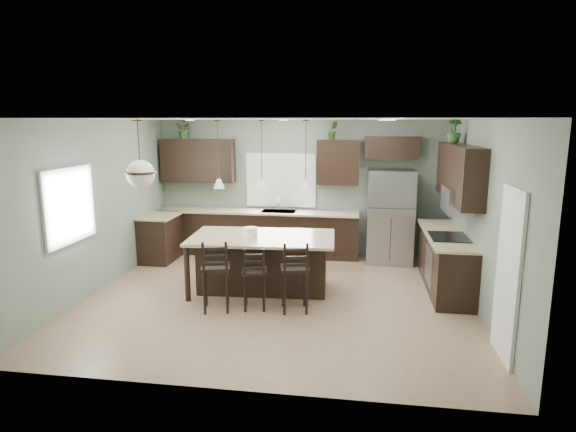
% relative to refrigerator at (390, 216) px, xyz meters
% --- Properties ---
extents(ground, '(6.00, 6.00, 0.00)m').
position_rel_refrigerator_xyz_m(ground, '(-1.85, -2.29, -0.93)').
color(ground, '#9E8466').
rests_on(ground, ground).
extents(pantry_door, '(0.04, 0.82, 2.04)m').
position_rel_refrigerator_xyz_m(pantry_door, '(1.12, -3.84, 0.09)').
color(pantry_door, white).
rests_on(pantry_door, ground).
extents(window_back, '(1.35, 0.02, 1.00)m').
position_rel_refrigerator_xyz_m(window_back, '(-2.25, 0.44, 0.62)').
color(window_back, white).
rests_on(window_back, room_shell).
extents(window_left, '(0.02, 1.10, 1.00)m').
position_rel_refrigerator_xyz_m(window_left, '(-4.84, -3.09, 0.62)').
color(window_left, white).
rests_on(window_left, room_shell).
extents(left_return_cabs, '(0.60, 0.90, 0.90)m').
position_rel_refrigerator_xyz_m(left_return_cabs, '(-4.55, -0.59, -0.48)').
color(left_return_cabs, black).
rests_on(left_return_cabs, ground).
extents(left_return_countertop, '(0.66, 0.96, 0.04)m').
position_rel_refrigerator_xyz_m(left_return_countertop, '(-4.53, -0.59, -0.01)').
color(left_return_countertop, beige).
rests_on(left_return_countertop, left_return_cabs).
extents(back_lower_cabs, '(4.20, 0.60, 0.90)m').
position_rel_refrigerator_xyz_m(back_lower_cabs, '(-2.70, 0.16, -0.48)').
color(back_lower_cabs, black).
rests_on(back_lower_cabs, ground).
extents(back_countertop, '(4.20, 0.66, 0.04)m').
position_rel_refrigerator_xyz_m(back_countertop, '(-2.70, 0.14, -0.01)').
color(back_countertop, beige).
rests_on(back_countertop, back_lower_cabs).
extents(sink_inset, '(0.70, 0.45, 0.01)m').
position_rel_refrigerator_xyz_m(sink_inset, '(-2.25, 0.14, 0.01)').
color(sink_inset, gray).
rests_on(sink_inset, back_countertop).
extents(faucet, '(0.02, 0.02, 0.28)m').
position_rel_refrigerator_xyz_m(faucet, '(-2.25, 0.11, 0.16)').
color(faucet, silver).
rests_on(faucet, back_countertop).
extents(back_upper_left, '(1.55, 0.34, 0.90)m').
position_rel_refrigerator_xyz_m(back_upper_left, '(-4.00, 0.29, 1.02)').
color(back_upper_left, black).
rests_on(back_upper_left, room_shell).
extents(back_upper_right, '(0.85, 0.34, 0.90)m').
position_rel_refrigerator_xyz_m(back_upper_right, '(-1.05, 0.29, 1.02)').
color(back_upper_right, black).
rests_on(back_upper_right, room_shell).
extents(fridge_header, '(1.05, 0.34, 0.45)m').
position_rel_refrigerator_xyz_m(fridge_header, '(-0.00, 0.29, 1.32)').
color(fridge_header, black).
rests_on(fridge_header, room_shell).
extents(right_lower_cabs, '(0.60, 2.35, 0.90)m').
position_rel_refrigerator_xyz_m(right_lower_cabs, '(0.85, -1.42, -0.48)').
color(right_lower_cabs, black).
rests_on(right_lower_cabs, ground).
extents(right_countertop, '(0.66, 2.35, 0.04)m').
position_rel_refrigerator_xyz_m(right_countertop, '(0.83, -1.42, -0.01)').
color(right_countertop, beige).
rests_on(right_countertop, right_lower_cabs).
extents(cooktop, '(0.58, 0.75, 0.02)m').
position_rel_refrigerator_xyz_m(cooktop, '(0.83, -1.69, 0.02)').
color(cooktop, black).
rests_on(cooktop, right_countertop).
extents(wall_oven_front, '(0.01, 0.72, 0.60)m').
position_rel_refrigerator_xyz_m(wall_oven_front, '(0.54, -1.69, -0.48)').
color(wall_oven_front, gray).
rests_on(wall_oven_front, right_lower_cabs).
extents(right_upper_cabs, '(0.34, 2.35, 0.90)m').
position_rel_refrigerator_xyz_m(right_upper_cabs, '(0.98, -1.42, 1.02)').
color(right_upper_cabs, black).
rests_on(right_upper_cabs, room_shell).
extents(microwave, '(0.40, 0.75, 0.40)m').
position_rel_refrigerator_xyz_m(microwave, '(0.93, -1.69, 0.62)').
color(microwave, gray).
rests_on(microwave, right_upper_cabs).
extents(refrigerator, '(0.90, 0.74, 1.85)m').
position_rel_refrigerator_xyz_m(refrigerator, '(0.00, 0.00, 0.00)').
color(refrigerator, '#98979F').
rests_on(refrigerator, ground).
extents(kitchen_island, '(2.40, 1.45, 0.92)m').
position_rel_refrigerator_xyz_m(kitchen_island, '(-2.16, -2.01, -0.46)').
color(kitchen_island, black).
rests_on(kitchen_island, ground).
extents(serving_dish, '(0.24, 0.24, 0.14)m').
position_rel_refrigerator_xyz_m(serving_dish, '(-2.36, -2.02, 0.07)').
color(serving_dish, white).
rests_on(serving_dish, kitchen_island).
extents(bar_stool_left, '(0.49, 0.49, 1.09)m').
position_rel_refrigerator_xyz_m(bar_stool_left, '(-2.67, -2.96, -0.38)').
color(bar_stool_left, black).
rests_on(bar_stool_left, ground).
extents(bar_stool_center, '(0.42, 0.42, 0.96)m').
position_rel_refrigerator_xyz_m(bar_stool_center, '(-2.12, -2.82, -0.44)').
color(bar_stool_center, black).
rests_on(bar_stool_center, ground).
extents(bar_stool_right, '(0.48, 0.48, 1.08)m').
position_rel_refrigerator_xyz_m(bar_stool_right, '(-1.52, -2.81, -0.39)').
color(bar_stool_right, black).
rests_on(bar_stool_right, ground).
extents(pendant_left, '(0.17, 0.17, 1.10)m').
position_rel_refrigerator_xyz_m(pendant_left, '(-2.86, -2.04, 1.32)').
color(pendant_left, silver).
rests_on(pendant_left, room_shell).
extents(pendant_center, '(0.17, 0.17, 1.10)m').
position_rel_refrigerator_xyz_m(pendant_center, '(-2.16, -2.01, 1.32)').
color(pendant_center, silver).
rests_on(pendant_center, room_shell).
extents(pendant_right, '(0.17, 0.17, 1.10)m').
position_rel_refrigerator_xyz_m(pendant_right, '(-1.46, -1.97, 1.32)').
color(pendant_right, silver).
rests_on(pendant_right, room_shell).
extents(chandelier, '(0.43, 0.43, 0.95)m').
position_rel_refrigerator_xyz_m(chandelier, '(-3.63, -3.22, 1.40)').
color(chandelier, beige).
rests_on(chandelier, room_shell).
extents(plant_back_left, '(0.46, 0.43, 0.40)m').
position_rel_refrigerator_xyz_m(plant_back_left, '(-4.26, 0.26, 1.67)').
color(plant_back_left, '#274F22').
rests_on(plant_back_left, back_upper_left).
extents(plant_back_right, '(0.25, 0.23, 0.38)m').
position_rel_refrigerator_xyz_m(plant_back_right, '(-1.17, 0.26, 1.66)').
color(plant_back_right, '#335625').
rests_on(plant_back_right, back_upper_right).
extents(plant_right_wall, '(0.28, 0.28, 0.42)m').
position_rel_refrigerator_xyz_m(plant_right_wall, '(0.95, -0.90, 1.69)').
color(plant_right_wall, '#2D5625').
rests_on(plant_right_wall, right_upper_cabs).
extents(room_shell, '(6.00, 6.00, 6.00)m').
position_rel_refrigerator_xyz_m(room_shell, '(-1.85, -2.29, 0.77)').
color(room_shell, slate).
rests_on(room_shell, ground).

